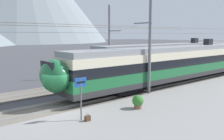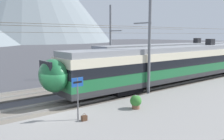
{
  "view_description": "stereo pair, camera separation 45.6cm",
  "coord_description": "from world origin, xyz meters",
  "views": [
    {
      "loc": [
        -6.4,
        -13.41,
        4.99
      ],
      "look_at": [
        6.99,
        3.06,
        1.87
      ],
      "focal_mm": 38.24,
      "sensor_mm": 36.0,
      "label": 1
    },
    {
      "loc": [
        -6.05,
        -13.69,
        4.99
      ],
      "look_at": [
        6.99,
        3.06,
        1.87
      ],
      "focal_mm": 38.24,
      "sensor_mm": 36.0,
      "label": 2
    }
  ],
  "objects": [
    {
      "name": "potted_plant_platform_edge",
      "position": [
        4.2,
        -3.0,
        0.81
      ],
      "size": [
        0.74,
        0.74,
        0.89
      ],
      "color": "brown",
      "rests_on": "platform_slab"
    },
    {
      "name": "train_far_track",
      "position": [
        20.5,
        6.2,
        2.23
      ],
      "size": [
        28.44,
        3.04,
        4.27
      ],
      "color": "#2D2D30",
      "rests_on": "track_far"
    },
    {
      "name": "ground_plane",
      "position": [
        0.0,
        0.0,
        0.0
      ],
      "size": [
        400.0,
        400.0,
        0.0
      ],
      "primitive_type": "plane",
      "color": "#424247"
    },
    {
      "name": "catenary_mast_mid",
      "position": [
        8.08,
        -0.3,
        4.28
      ],
      "size": [
        48.39,
        1.97,
        8.25
      ],
      "color": "slate",
      "rests_on": "ground"
    },
    {
      "name": "platform_slab",
      "position": [
        0.0,
        -4.73,
        0.16
      ],
      "size": [
        120.0,
        7.97,
        0.32
      ],
      "primitive_type": "cube",
      "color": "gray",
      "rests_on": "ground"
    },
    {
      "name": "train_near_platform",
      "position": [
        15.07,
        1.25,
        2.23
      ],
      "size": [
        30.59,
        3.01,
        4.27
      ],
      "color": "#2D2D30",
      "rests_on": "track_near"
    },
    {
      "name": "handbag_near_sign",
      "position": [
        0.45,
        -2.86,
        0.48
      ],
      "size": [
        0.32,
        0.18,
        0.43
      ],
      "color": "#472D1E",
      "rests_on": "platform_slab"
    },
    {
      "name": "platform_sign",
      "position": [
        0.27,
        -2.51,
        2.07
      ],
      "size": [
        0.7,
        0.08,
        2.38
      ],
      "color": "#59595B",
      "rests_on": "platform_slab"
    },
    {
      "name": "track_far",
      "position": [
        0.0,
        6.2,
        0.07
      ],
      "size": [
        120.0,
        3.0,
        0.28
      ],
      "color": "#6B6359",
      "rests_on": "ground"
    },
    {
      "name": "catenary_mast_far_side",
      "position": [
        10.66,
        7.91,
        4.27
      ],
      "size": [
        48.39,
        2.14,
        8.33
      ],
      "color": "slate",
      "rests_on": "ground"
    },
    {
      "name": "track_near",
      "position": [
        0.0,
        1.25,
        0.07
      ],
      "size": [
        120.0,
        3.0,
        0.28
      ],
      "color": "#6B6359",
      "rests_on": "ground"
    }
  ]
}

